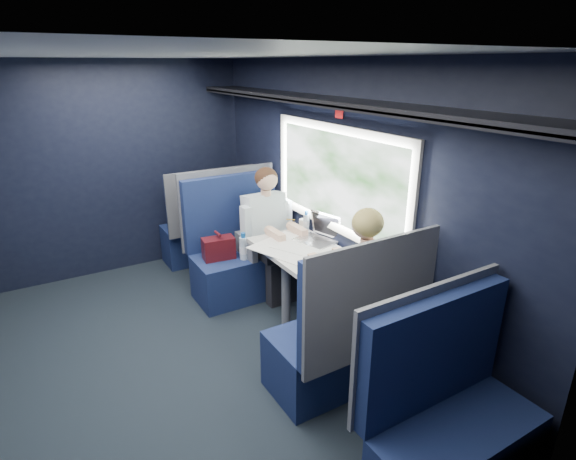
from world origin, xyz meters
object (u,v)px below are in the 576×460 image
seat_bay_far (345,339)px  laptop (321,233)px  woman (360,282)px  man (269,227)px  table (301,258)px  seat_row_back (448,424)px  seat_row_front (207,228)px  bottle_small (306,222)px  cup (303,224)px  seat_bay_near (240,254)px

seat_bay_far → laptop: seat_bay_far is taller
woman → laptop: 0.83m
seat_bay_far → laptop: (0.45, 0.97, 0.40)m
man → woman: 1.41m
table → seat_row_back: seat_row_back is taller
seat_row_front → bottle_small: seat_row_front is taller
seat_row_back → bottle_small: 2.27m
seat_row_back → man: size_ratio=0.88×
man → cup: size_ratio=13.53×
man → bottle_small: man is taller
seat_row_back → cup: (0.48, 2.24, 0.38)m
cup → seat_bay_far: bearing=-110.1°
woman → bottle_small: woman is taller
laptop → cup: (0.03, 0.34, -0.02)m
laptop → bottle_small: laptop is taller
seat_bay_far → cup: seat_bay_far is taller
woman → cup: bearing=78.7°
woman → cup: size_ratio=13.53×
seat_row_front → woman: 2.54m
woman → seat_row_back: bearing=-102.9°
seat_bay_near → seat_row_back: size_ratio=1.09×
seat_bay_near → table: bearing=-77.7°
woman → laptop: woman is taller
laptop → seat_row_front: bearing=104.8°
woman → bottle_small: bearing=78.1°
laptop → cup: bearing=85.0°
seat_bay_near → cup: seat_bay_near is taller
seat_bay_near → bottle_small: seat_bay_near is taller
seat_bay_far → table: bearing=78.2°
cup → laptop: bearing=-95.0°
seat_bay_far → woman: woman is taller
table → seat_bay_near: 0.93m
seat_row_back → man: bearing=84.3°
seat_row_back → laptop: 1.99m
table → seat_row_back: size_ratio=0.86×
table → seat_bay_near: (-0.19, 0.87, -0.24)m
seat_bay_far → man: size_ratio=0.95×
table → seat_row_front: size_ratio=0.86×
cup → seat_row_back: bearing=-102.1°
seat_bay_near → man: size_ratio=0.95×
man → table: bearing=-95.5°
bottle_small → laptop: bearing=-96.0°
seat_row_back → cup: seat_row_back is taller
seat_bay_near → seat_row_back: 2.67m
seat_row_front → seat_bay_near: bearing=-90.5°
seat_row_back → man: 2.53m
seat_bay_far → woman: bearing=33.8°
seat_bay_near → seat_row_front: size_ratio=1.09×
woman → cup: (0.23, 1.15, 0.06)m
cup → seat_bay_near: bearing=138.5°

